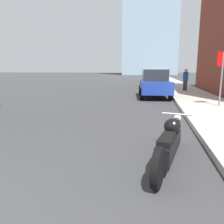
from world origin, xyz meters
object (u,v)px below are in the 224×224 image
at_px(motorcycle, 170,142).
at_px(parked_car_black, 154,78).
at_px(parked_car_yellow, 152,76).
at_px(pedestrian, 185,79).
at_px(stop_sign, 222,69).
at_px(parked_car_blue, 154,84).

relative_size(motorcycle, parked_car_black, 0.59).
relative_size(parked_car_yellow, pedestrian, 2.37).
relative_size(parked_car_black, stop_sign, 1.88).
distance_m(parked_car_blue, stop_sign, 4.74).
bearing_deg(parked_car_blue, pedestrian, 52.96).
height_order(parked_car_black, stop_sign, stop_sign).
distance_m(stop_sign, pedestrian, 7.55).
bearing_deg(motorcycle, parked_car_yellow, 103.76).
height_order(parked_car_black, pedestrian, pedestrian).
height_order(parked_car_blue, pedestrian, pedestrian).
height_order(parked_car_yellow, stop_sign, stop_sign).
xyz_separation_m(parked_car_yellow, stop_sign, (3.10, -25.69, 0.85)).
bearing_deg(stop_sign, parked_car_yellow, 96.87).
bearing_deg(parked_car_yellow, parked_car_black, -86.58).
distance_m(motorcycle, parked_car_yellow, 31.90).
relative_size(motorcycle, parked_car_yellow, 0.64).
bearing_deg(motorcycle, parked_car_blue, 104.34).
relative_size(parked_car_blue, parked_car_yellow, 1.05).
distance_m(parked_car_yellow, stop_sign, 25.89).
relative_size(parked_car_yellow, stop_sign, 1.72).
bearing_deg(parked_car_yellow, parked_car_blue, -86.96).
bearing_deg(parked_car_blue, motorcycle, -93.72).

